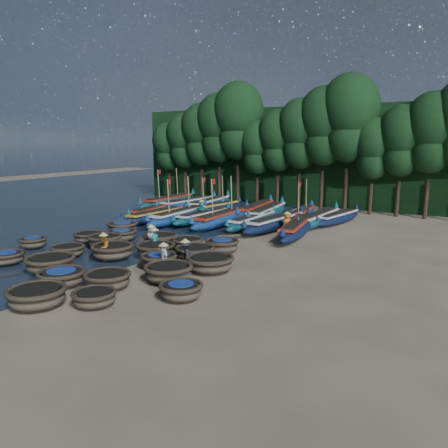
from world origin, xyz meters
The scene contains 61 objects.
ground centered at (0.00, 0.00, 0.00)m, with size 120.00×120.00×0.00m, color gray.
foliage_wall centered at (0.00, 23.50, 5.00)m, with size 40.00×3.00×10.00m, color black.
coracle_3 centered at (0.84, -10.00, 0.47)m, with size 2.39×2.39×0.83m.
coracle_4 centered at (2.74, -8.73, 0.38)m, with size 2.20×2.20×0.66m.
coracle_5 centered at (-6.06, -6.92, 0.39)m, with size 1.99×1.99×0.68m.
coracle_6 centered at (-2.75, -6.62, 0.48)m, with size 2.53×2.53×0.85m.
coracle_7 centered at (-0.51, -7.73, 0.43)m, with size 2.58×2.58×0.75m.
coracle_8 centered at (1.66, -6.95, 0.45)m, with size 2.15×2.15×0.79m.
coracle_9 centered at (5.31, -6.32, 0.42)m, with size 2.05×2.05×0.73m.
coracle_10 centered at (-7.98, -3.90, 0.39)m, with size 1.84×1.84×0.68m.
coracle_11 centered at (-4.45, -4.15, 0.39)m, with size 2.03×2.03×0.68m.
coracle_12 centered at (-1.89, -3.14, 0.49)m, with size 2.75×2.75×0.85m.
coracle_13 centered at (1.58, -3.25, 0.46)m, with size 2.00×2.00×0.79m.
coracle_14 centered at (3.37, -4.73, 0.49)m, with size 2.38×2.38×0.85m.
coracle_15 centered at (-6.27, -0.97, 0.38)m, with size 1.95×1.95×0.67m.
coracle_16 centered at (-4.13, -1.58, 0.48)m, with size 2.18×2.18×0.84m.
coracle_17 centered at (0.00, -1.65, 0.47)m, with size 2.70×2.70×0.83m.
coracle_18 centered at (2.22, -0.89, 0.45)m, with size 2.74×2.74×0.79m.
coracle_19 centered at (4.19, -2.35, 0.48)m, with size 2.77×2.77×0.84m.
coracle_20 centered at (-6.23, 2.12, 0.49)m, with size 2.21×2.21×0.84m.
coracle_21 centered at (-4.72, 0.50, 0.43)m, with size 2.40×2.40×0.74m.
coracle_22 centered at (-1.53, 0.64, 0.45)m, with size 2.48×2.48×0.79m.
coracle_23 centered at (0.64, 0.62, 0.45)m, with size 1.95×1.95×0.78m.
coracle_24 centered at (2.68, 1.33, 0.46)m, with size 2.15×2.15×0.79m.
long_boat_1 centered at (-8.97, 8.66, 0.50)m, with size 2.40×7.44×1.32m.
long_boat_2 centered at (-7.09, 6.98, 0.53)m, with size 1.87×7.91×1.40m.
long_boat_3 centered at (-5.22, 7.60, 0.59)m, with size 1.90×8.71×3.70m.
long_boat_4 centered at (-3.62, 8.67, 0.51)m, with size 1.91×7.52×1.33m.
long_boat_5 centered at (-1.63, 8.38, 0.61)m, with size 1.78×9.03×3.83m.
long_boat_6 centered at (0.72, 8.96, 0.53)m, with size 1.45×7.91×1.39m.
long_boat_7 centered at (2.68, 8.98, 0.58)m, with size 2.50×8.54×1.51m.
long_boat_8 centered at (4.81, 7.86, 0.58)m, with size 2.85×8.54×1.52m.
long_boat_9 centered at (-11.23, 13.83, 0.61)m, with size 1.71×9.05×3.84m.
long_boat_10 centered at (-8.66, 13.52, 0.58)m, with size 2.37×8.69×1.54m.
long_boat_11 centered at (-6.76, 14.36, 0.60)m, with size 2.33×8.87×1.57m.
long_boat_12 centered at (-5.06, 12.50, 0.55)m, with size 2.51×8.07×3.46m.
long_boat_13 centered at (-1.46, 13.79, 0.59)m, with size 2.50×8.72×1.54m.
long_boat_14 centered at (0.25, 12.54, 0.61)m, with size 2.63×9.06×1.61m.
long_boat_15 centered at (2.96, 13.44, 0.54)m, with size 2.37×7.94×3.40m.
long_boat_16 centered at (4.84, 12.40, 0.57)m, with size 1.76×8.51×1.50m.
long_boat_17 centered at (5.91, 13.94, 0.49)m, with size 2.43×7.25×1.29m.
fisherman_0 centered at (-1.36, -0.38, 0.82)m, with size 0.82×0.63×1.70m.
fisherman_1 centered at (-0.53, -1.07, 0.88)m, with size 0.56×0.66×1.72m.
fisherman_2 centered at (-1.97, -3.67, 0.82)m, with size 0.84×0.92×1.73m.
fisherman_3 centered at (3.02, -2.88, 0.85)m, with size 1.12×1.19×1.81m.
fisherman_4 centered at (2.32, -3.74, 0.83)m, with size 0.95×0.79×1.71m.
fisherman_5 centered at (-3.99, 9.00, 0.90)m, with size 1.46×1.55×1.94m.
fisherman_6 centered at (4.01, 8.02, 0.86)m, with size 0.70×0.88×1.78m.
tree_0 centered at (-16.00, 20.00, 5.97)m, with size 3.68×3.68×8.68m.
tree_1 centered at (-13.70, 20.00, 6.65)m, with size 4.09×4.09×9.65m.
tree_2 centered at (-11.40, 20.00, 7.32)m, with size 4.51×4.51×10.63m.
tree_3 centered at (-9.10, 20.00, 8.00)m, with size 4.92×4.92×11.60m.
tree_4 centered at (-6.80, 20.00, 8.67)m, with size 5.34×5.34×12.58m.
tree_5 centered at (-4.50, 20.00, 5.97)m, with size 3.68×3.68×8.68m.
tree_6 centered at (-2.20, 20.00, 6.65)m, with size 4.09×4.09×9.65m.
tree_7 centered at (0.10, 20.00, 7.32)m, with size 4.51×4.51×10.63m.
tree_8 centered at (2.40, 20.00, 8.00)m, with size 4.92×4.92×11.60m.
tree_9 centered at (4.70, 20.00, 8.67)m, with size 5.34×5.34×12.58m.
tree_10 centered at (7.00, 20.00, 5.97)m, with size 3.68×3.68×8.68m.
tree_11 centered at (9.30, 20.00, 6.65)m, with size 4.09×4.09×9.65m.
tree_12 centered at (11.60, 20.00, 7.32)m, with size 4.51×4.51×10.63m.
Camera 1 is at (15.93, -20.38, 6.65)m, focal length 35.00 mm.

